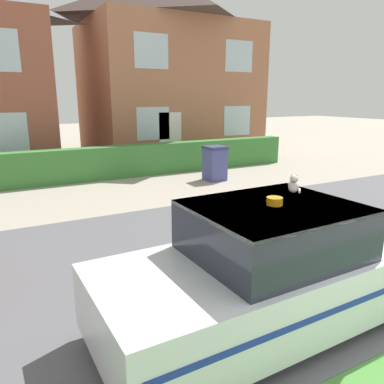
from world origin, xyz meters
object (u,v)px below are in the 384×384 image
object	(u,v)px
police_car	(279,269)
house_right	(167,66)
cat	(294,185)
wheelie_bin	(215,163)

from	to	relation	value
police_car	house_right	bearing A→B (deg)	69.13
police_car	cat	xyz separation A→B (m)	(0.19, 0.05, 1.01)
cat	wheelie_bin	world-z (taller)	cat
house_right	wheelie_bin	world-z (taller)	house_right
wheelie_bin	cat	bearing A→B (deg)	-115.13
cat	house_right	distance (m)	14.84
cat	police_car	bearing A→B (deg)	-31.19
police_car	cat	size ratio (longest dim) A/B	16.99
house_right	police_car	bearing A→B (deg)	-109.78
police_car	wheelie_bin	distance (m)	8.16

